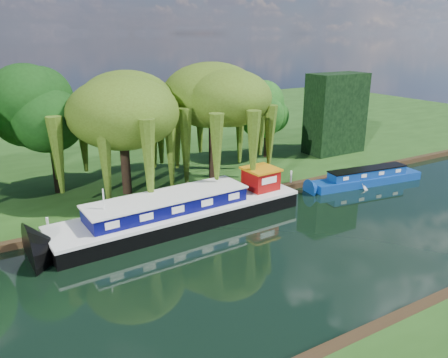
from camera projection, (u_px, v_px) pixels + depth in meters
ground at (259, 256)px, 25.09m from camera, size 120.00×120.00×0.00m
far_bank at (99, 137)px, 52.85m from camera, size 120.00×52.00×0.45m
dutch_barge at (183, 211)px, 29.17m from camera, size 17.40×4.80×3.63m
narrowboat at (367, 178)px, 36.94m from camera, size 10.52×3.08×1.51m
white_cruiser at (357, 187)px, 36.41m from camera, size 2.79×2.50×1.32m
willow_left at (122, 112)px, 31.73m from camera, size 7.23×7.23×8.67m
willow_right at (213, 106)px, 34.02m from camera, size 7.15×7.15×8.71m
tree_far_mid at (49, 113)px, 32.01m from camera, size 5.43×5.43×8.89m
tree_far_right at (267, 112)px, 42.24m from camera, size 3.94×3.94×6.45m
conifer_hedge at (336, 114)px, 44.24m from camera, size 6.00×3.00×8.00m
lamppost at (186, 168)px, 33.16m from camera, size 0.36×0.36×2.56m
mooring_posts at (187, 197)px, 31.42m from camera, size 19.16×0.16×1.00m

